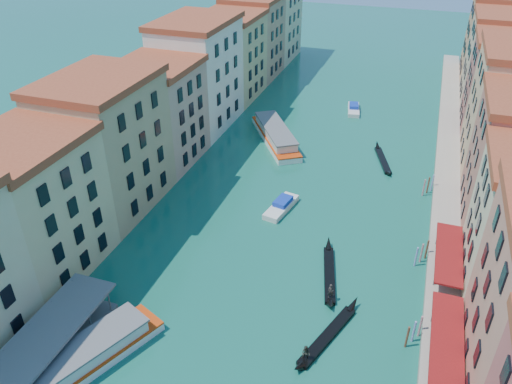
% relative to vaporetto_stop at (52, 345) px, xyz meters
% --- Properties ---
extents(left_bank_palazzos, '(12.80, 128.40, 21.00)m').
position_rel_vaporetto_stop_xyz_m(left_bank_palazzos, '(-10.00, 52.68, 8.27)').
color(left_bank_palazzos, '#CDBB8B').
rests_on(left_bank_palazzos, ground).
extents(quay, '(4.00, 140.00, 1.00)m').
position_rel_vaporetto_stop_xyz_m(quay, '(38.00, 53.00, -0.94)').
color(quay, '#A29683').
rests_on(quay, ground).
extents(restaurant_awnings, '(3.20, 44.55, 3.12)m').
position_rel_vaporetto_stop_xyz_m(restaurant_awnings, '(38.19, 11.00, 1.55)').
color(restaurant_awnings, maroon).
rests_on(restaurant_awnings, ground).
extents(vaporetto_stop, '(5.40, 16.40, 3.65)m').
position_rel_vaporetto_stop_xyz_m(vaporetto_stop, '(0.00, 0.00, 0.00)').
color(vaporetto_stop, '#5F5F61').
rests_on(vaporetto_stop, ground).
extents(mooring_poles_right, '(1.44, 54.24, 3.20)m').
position_rel_vaporetto_stop_xyz_m(mooring_poles_right, '(35.10, 16.80, -0.14)').
color(mooring_poles_right, brown).
rests_on(mooring_poles_right, ground).
extents(mooring_poles_left, '(0.24, 8.24, 3.20)m').
position_rel_vaporetto_stop_xyz_m(mooring_poles_left, '(-2.50, 0.00, -0.14)').
color(mooring_poles_left, brown).
rests_on(mooring_poles_left, ground).
extents(vaporetto_near, '(11.06, 18.42, 2.72)m').
position_rel_vaporetto_stop_xyz_m(vaporetto_near, '(3.69, -0.77, -0.22)').
color(vaporetto_near, white).
rests_on(vaporetto_near, ground).
extents(vaporetto_far, '(14.31, 18.73, 2.89)m').
position_rel_vaporetto_stop_xyz_m(vaporetto_far, '(6.73, 56.30, -0.14)').
color(vaporetto_far, white).
rests_on(vaporetto_far, ground).
extents(gondola_fore, '(4.07, 13.48, 2.72)m').
position_rel_vaporetto_stop_xyz_m(gondola_fore, '(24.52, 21.42, -0.98)').
color(gondola_fore, black).
rests_on(gondola_fore, ground).
extents(gondola_right, '(5.43, 12.92, 2.67)m').
position_rel_vaporetto_stop_xyz_m(gondola_right, '(26.32, 11.23, -0.93)').
color(gondola_right, black).
rests_on(gondola_right, ground).
extents(gondola_far, '(4.78, 12.19, 1.78)m').
position_rel_vaporetto_stop_xyz_m(gondola_far, '(27.11, 54.75, -1.08)').
color(gondola_far, black).
rests_on(gondola_far, ground).
extents(motorboat_mid, '(3.73, 7.87, 1.57)m').
position_rel_vaporetto_stop_xyz_m(motorboat_mid, '(14.55, 34.03, -0.83)').
color(motorboat_mid, silver).
rests_on(motorboat_mid, ground).
extents(motorboat_far, '(3.57, 7.63, 1.52)m').
position_rel_vaporetto_stop_xyz_m(motorboat_far, '(18.40, 75.84, -0.85)').
color(motorboat_far, silver).
rests_on(motorboat_far, ground).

